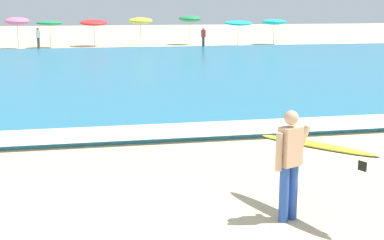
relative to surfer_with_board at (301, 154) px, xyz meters
The scene contains 12 objects.
sea 19.38m from the surfer_with_board, 100.90° to the left, with size 120.00×28.00×0.14m, color teal.
surf_foam 6.76m from the surfer_with_board, 123.13° to the left, with size 120.00×1.60×0.01m, color white.
surfer_with_board is the anchor object (origin of this frame).
beach_umbrella_2 35.59m from the surfer_with_board, 102.76° to the left, with size 1.81×1.84×2.38m.
beach_umbrella_3 35.61m from the surfer_with_board, 98.97° to the left, with size 1.96×1.96×2.07m.
beach_umbrella_4 36.19m from the surfer_with_board, 93.52° to the left, with size 2.20×2.23×2.17m.
beach_umbrella_5 34.16m from the surfer_with_board, 87.92° to the left, with size 1.82×1.84×2.32m.
beach_umbrella_6 36.89m from the surfer_with_board, 81.34° to the left, with size 1.86×1.88×2.39m.
beach_umbrella_7 34.93m from the surfer_with_board, 75.28° to the left, with size 2.23×2.25×2.07m.
beach_umbrella_8 37.32m from the surfer_with_board, 70.64° to the left, with size 2.06×2.07×2.08m.
beachgoer_near_row_left 33.15m from the surfer_with_board, 79.89° to the left, with size 0.32×0.20×1.58m.
beachgoer_near_row_mid 34.76m from the surfer_with_board, 100.55° to the left, with size 0.32×0.20×1.58m.
Camera 1 is at (0.44, -6.38, 3.27)m, focal length 50.35 mm.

